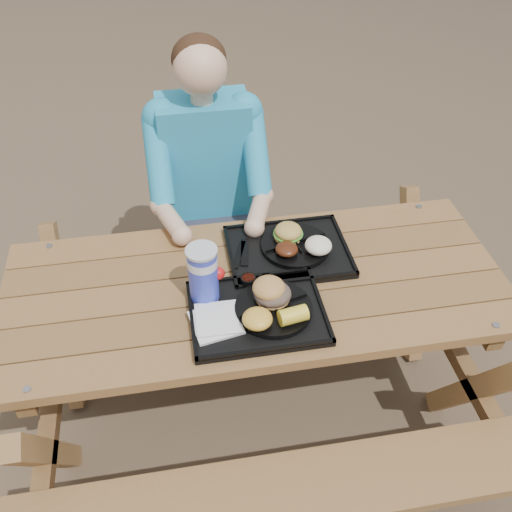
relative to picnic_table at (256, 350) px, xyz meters
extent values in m
plane|color=#999999|center=(0.00, 0.00, -0.38)|extent=(60.00, 60.00, 0.00)
cube|color=black|center=(-0.02, -0.16, 0.39)|extent=(0.45, 0.35, 0.02)
cube|color=black|center=(0.15, 0.14, 0.39)|extent=(0.45, 0.35, 0.02)
cylinder|color=black|center=(0.03, -0.16, 0.41)|extent=(0.26, 0.26, 0.02)
cylinder|color=black|center=(0.18, 0.15, 0.41)|extent=(0.26, 0.26, 0.02)
cube|color=white|center=(-0.17, -0.19, 0.40)|extent=(0.18, 0.18, 0.02)
cylinder|color=#1929C0|center=(-0.19, -0.05, 0.50)|extent=(0.10, 0.10, 0.20)
cylinder|color=#340C05|center=(-0.03, -0.02, 0.41)|extent=(0.05, 0.05, 0.03)
cylinder|color=gold|center=(0.03, -0.03, 0.41)|extent=(0.06, 0.06, 0.03)
ellipsoid|color=gold|center=(-0.03, -0.23, 0.44)|extent=(0.10, 0.10, 0.05)
cube|color=black|center=(-0.02, 0.15, 0.40)|extent=(0.05, 0.16, 0.01)
ellipsoid|color=#4C200F|center=(0.13, 0.10, 0.43)|extent=(0.08, 0.08, 0.04)
ellipsoid|color=white|center=(0.25, 0.09, 0.44)|extent=(0.10, 0.10, 0.06)
camera|label=1|loc=(-0.25, -1.45, 1.80)|focal=40.00mm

